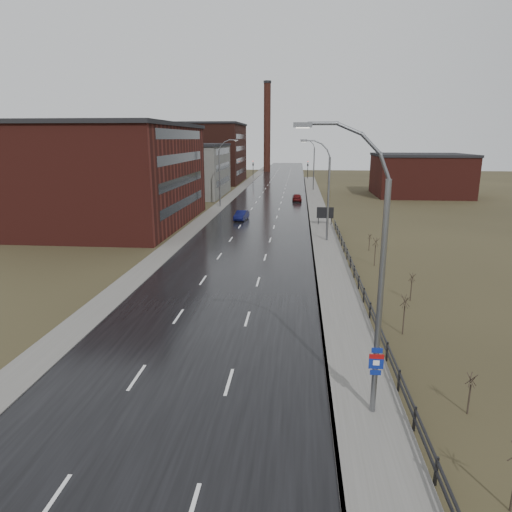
% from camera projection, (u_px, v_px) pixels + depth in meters
% --- Properties ---
extents(ground, '(320.00, 320.00, 0.00)m').
position_uv_depth(ground, '(158.00, 431.00, 18.42)').
color(ground, '#2D2819').
rests_on(ground, ground).
extents(road, '(14.00, 300.00, 0.06)m').
position_uv_depth(road, '(265.00, 209.00, 76.26)').
color(road, black).
rests_on(road, ground).
extents(sidewalk_right, '(3.20, 180.00, 0.18)m').
position_uv_depth(sidewalk_right, '(325.00, 243.00, 51.37)').
color(sidewalk_right, '#595651').
rests_on(sidewalk_right, ground).
extents(curb_right, '(0.16, 180.00, 0.18)m').
position_uv_depth(curb_right, '(312.00, 242.00, 51.51)').
color(curb_right, slate).
rests_on(curb_right, ground).
extents(sidewalk_left, '(2.40, 260.00, 0.12)m').
position_uv_depth(sidewalk_left, '(217.00, 208.00, 76.99)').
color(sidewalk_left, '#595651').
rests_on(sidewalk_left, ground).
extents(warehouse_near, '(22.44, 28.56, 13.50)m').
position_uv_depth(warehouse_near, '(104.00, 174.00, 61.99)').
color(warehouse_near, '#471914').
rests_on(warehouse_near, ground).
extents(warehouse_mid, '(16.32, 20.40, 10.50)m').
position_uv_depth(warehouse_mid, '(185.00, 170.00, 93.92)').
color(warehouse_mid, slate).
rests_on(warehouse_mid, ground).
extents(warehouse_far, '(26.52, 24.48, 15.50)m').
position_uv_depth(warehouse_far, '(193.00, 153.00, 122.67)').
color(warehouse_far, '#331611').
rests_on(warehouse_far, ground).
extents(building_right, '(18.36, 16.32, 8.50)m').
position_uv_depth(building_right, '(420.00, 175.00, 93.71)').
color(building_right, '#471914').
rests_on(building_right, ground).
extents(smokestack, '(2.70, 2.70, 30.70)m').
position_uv_depth(smokestack, '(267.00, 127.00, 159.71)').
color(smokestack, '#331611').
rests_on(smokestack, ground).
extents(streetlight_main, '(3.91, 0.29, 12.11)m').
position_uv_depth(streetlight_main, '(373.00, 279.00, 18.07)').
color(streetlight_main, slate).
rests_on(streetlight_main, ground).
extents(streetlight_right_mid, '(3.36, 0.28, 11.35)m').
position_uv_depth(streetlight_right_mid, '(326.00, 191.00, 50.91)').
color(streetlight_right_mid, slate).
rests_on(streetlight_right_mid, ground).
extents(streetlight_left, '(3.36, 0.28, 11.35)m').
position_uv_depth(streetlight_left, '(221.00, 173.00, 77.43)').
color(streetlight_left, slate).
rests_on(streetlight_left, ground).
extents(streetlight_right_far, '(3.36, 0.28, 11.35)m').
position_uv_depth(streetlight_right_far, '(313.00, 164.00, 102.98)').
color(streetlight_right_far, slate).
rests_on(streetlight_right_far, ground).
extents(guardrail, '(0.10, 53.05, 1.10)m').
position_uv_depth(guardrail, '(360.00, 283.00, 34.97)').
color(guardrail, black).
rests_on(guardrail, ground).
extents(shrub_b, '(0.45, 0.48, 1.89)m').
position_uv_depth(shrub_b, '(470.00, 393.00, 19.36)').
color(shrub_b, '#382D23').
rests_on(shrub_b, ground).
extents(shrub_c, '(0.58, 0.62, 2.47)m').
position_uv_depth(shrub_c, '(404.00, 314.00, 27.25)').
color(shrub_c, '#382D23').
rests_on(shrub_c, ground).
extents(shrub_d, '(0.50, 0.52, 2.08)m').
position_uv_depth(shrub_d, '(411.00, 286.00, 33.00)').
color(shrub_d, '#382D23').
rests_on(shrub_d, ground).
extents(shrub_e, '(0.62, 0.66, 2.65)m').
position_uv_depth(shrub_e, '(375.00, 251.00, 42.06)').
color(shrub_e, '#382D23').
rests_on(shrub_e, ground).
extents(shrub_f, '(0.43, 0.45, 1.78)m').
position_uv_depth(shrub_f, '(369.00, 242.00, 47.96)').
color(shrub_f, '#382D23').
rests_on(shrub_f, ground).
extents(billboard, '(2.26, 0.17, 2.54)m').
position_uv_depth(billboard, '(325.00, 213.00, 61.41)').
color(billboard, black).
rests_on(billboard, ground).
extents(traffic_light_left, '(0.58, 2.73, 5.30)m').
position_uv_depth(traffic_light_left, '(253.00, 163.00, 133.69)').
color(traffic_light_left, black).
rests_on(traffic_light_left, ground).
extents(traffic_light_right, '(0.58, 2.73, 5.30)m').
position_uv_depth(traffic_light_right, '(308.00, 163.00, 132.26)').
color(traffic_light_right, black).
rests_on(traffic_light_right, ground).
extents(car_near, '(1.93, 4.28, 1.36)m').
position_uv_depth(car_near, '(241.00, 216.00, 65.85)').
color(car_near, '#0C0F3C').
rests_on(car_near, ground).
extents(car_far, '(1.85, 4.32, 1.46)m').
position_uv_depth(car_far, '(297.00, 198.00, 85.69)').
color(car_far, '#530D0F').
rests_on(car_far, ground).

